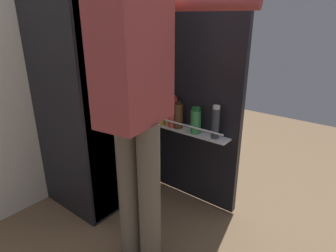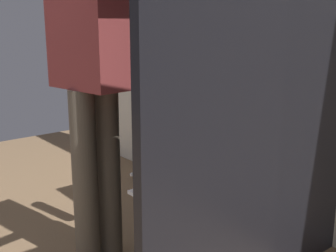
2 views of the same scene
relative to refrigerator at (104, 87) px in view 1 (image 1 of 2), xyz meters
The scene contains 4 objects.
ground_plane 1.00m from the refrigerator, 93.29° to the right, with size 5.68×5.68×0.00m, color brown.
kitchen_wall 0.57m from the refrigerator, 94.10° to the left, with size 4.40×0.10×2.57m, color silver.
refrigerator is the anchor object (origin of this frame).
person 0.77m from the refrigerator, 117.48° to the right, with size 0.60×0.67×1.72m.
Camera 1 is at (-1.27, -1.12, 1.33)m, focal length 30.46 mm.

